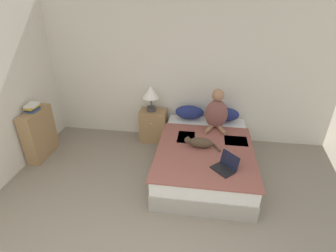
{
  "coord_description": "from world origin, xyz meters",
  "views": [
    {
      "loc": [
        0.55,
        -1.03,
        2.67
      ],
      "look_at": [
        0.06,
        2.33,
        0.85
      ],
      "focal_mm": 28.0,
      "sensor_mm": 36.0,
      "label": 1
    }
  ],
  "objects_px": {
    "cat_tabby": "(200,142)",
    "laptop_open": "(225,166)",
    "bed": "(204,157)",
    "book_stack_top": "(32,107)",
    "nightstand": "(153,125)",
    "person_sitting": "(216,112)",
    "bookshelf": "(39,134)",
    "pillow_far": "(225,114)",
    "pillow_near": "(190,112)",
    "table_lamp": "(151,94)"
  },
  "relations": [
    {
      "from": "cat_tabby",
      "to": "laptop_open",
      "type": "relative_size",
      "value": 1.45
    },
    {
      "from": "cat_tabby",
      "to": "bed",
      "type": "bearing_deg",
      "value": -132.14
    },
    {
      "from": "laptop_open",
      "to": "book_stack_top",
      "type": "xyz_separation_m",
      "value": [
        -3.1,
        0.63,
        0.38
      ]
    },
    {
      "from": "nightstand",
      "to": "book_stack_top",
      "type": "distance_m",
      "value": 2.1
    },
    {
      "from": "person_sitting",
      "to": "book_stack_top",
      "type": "height_order",
      "value": "person_sitting"
    },
    {
      "from": "bookshelf",
      "to": "pillow_far",
      "type": "bearing_deg",
      "value": 14.78
    },
    {
      "from": "person_sitting",
      "to": "pillow_far",
      "type": "bearing_deg",
      "value": 60.82
    },
    {
      "from": "cat_tabby",
      "to": "bookshelf",
      "type": "bearing_deg",
      "value": -0.48
    },
    {
      "from": "laptop_open",
      "to": "bookshelf",
      "type": "xyz_separation_m",
      "value": [
        -3.1,
        0.63,
        -0.12
      ]
    },
    {
      "from": "pillow_far",
      "to": "laptop_open",
      "type": "height_order",
      "value": "pillow_far"
    },
    {
      "from": "laptop_open",
      "to": "bookshelf",
      "type": "height_order",
      "value": "bookshelf"
    },
    {
      "from": "bookshelf",
      "to": "book_stack_top",
      "type": "bearing_deg",
      "value": 25.57
    },
    {
      "from": "pillow_far",
      "to": "person_sitting",
      "type": "height_order",
      "value": "person_sitting"
    },
    {
      "from": "pillow_near",
      "to": "bookshelf",
      "type": "bearing_deg",
      "value": -161.72
    },
    {
      "from": "bookshelf",
      "to": "cat_tabby",
      "type": "bearing_deg",
      "value": -2.71
    },
    {
      "from": "cat_tabby",
      "to": "bookshelf",
      "type": "relative_size",
      "value": 0.65
    },
    {
      "from": "bed",
      "to": "pillow_far",
      "type": "height_order",
      "value": "pillow_far"
    },
    {
      "from": "laptop_open",
      "to": "table_lamp",
      "type": "xyz_separation_m",
      "value": [
        -1.3,
        1.44,
        0.41
      ]
    },
    {
      "from": "bed",
      "to": "person_sitting",
      "type": "bearing_deg",
      "value": 75.15
    },
    {
      "from": "table_lamp",
      "to": "pillow_near",
      "type": "bearing_deg",
      "value": 1.62
    },
    {
      "from": "cat_tabby",
      "to": "table_lamp",
      "type": "distance_m",
      "value": 1.38
    },
    {
      "from": "nightstand",
      "to": "book_stack_top",
      "type": "height_order",
      "value": "book_stack_top"
    },
    {
      "from": "nightstand",
      "to": "book_stack_top",
      "type": "relative_size",
      "value": 2.42
    },
    {
      "from": "pillow_far",
      "to": "nightstand",
      "type": "bearing_deg",
      "value": -179.05
    },
    {
      "from": "book_stack_top",
      "to": "cat_tabby",
      "type": "bearing_deg",
      "value": -2.75
    },
    {
      "from": "cat_tabby",
      "to": "table_lamp",
      "type": "xyz_separation_m",
      "value": [
        -0.94,
        0.94,
        0.37
      ]
    },
    {
      "from": "cat_tabby",
      "to": "table_lamp",
      "type": "bearing_deg",
      "value": -42.91
    },
    {
      "from": "table_lamp",
      "to": "book_stack_top",
      "type": "distance_m",
      "value": 1.97
    },
    {
      "from": "pillow_far",
      "to": "book_stack_top",
      "type": "distance_m",
      "value": 3.27
    },
    {
      "from": "pillow_far",
      "to": "table_lamp",
      "type": "xyz_separation_m",
      "value": [
        -1.34,
        -0.02,
        0.33
      ]
    },
    {
      "from": "laptop_open",
      "to": "book_stack_top",
      "type": "relative_size",
      "value": 1.51
    },
    {
      "from": "nightstand",
      "to": "bookshelf",
      "type": "bearing_deg",
      "value": -156.23
    },
    {
      "from": "laptop_open",
      "to": "bookshelf",
      "type": "bearing_deg",
      "value": -145.35
    },
    {
      "from": "pillow_far",
      "to": "book_stack_top",
      "type": "xyz_separation_m",
      "value": [
        -3.15,
        -0.83,
        0.3
      ]
    },
    {
      "from": "nightstand",
      "to": "person_sitting",
      "type": "bearing_deg",
      "value": -13.38
    },
    {
      "from": "laptop_open",
      "to": "nightstand",
      "type": "relative_size",
      "value": 0.62
    },
    {
      "from": "bookshelf",
      "to": "laptop_open",
      "type": "bearing_deg",
      "value": -11.5
    },
    {
      "from": "table_lamp",
      "to": "pillow_far",
      "type": "bearing_deg",
      "value": 0.86
    },
    {
      "from": "laptop_open",
      "to": "book_stack_top",
      "type": "distance_m",
      "value": 3.19
    },
    {
      "from": "book_stack_top",
      "to": "pillow_far",
      "type": "bearing_deg",
      "value": 14.77
    },
    {
      "from": "person_sitting",
      "to": "table_lamp",
      "type": "relative_size",
      "value": 1.46
    },
    {
      "from": "pillow_near",
      "to": "book_stack_top",
      "type": "bearing_deg",
      "value": -161.74
    },
    {
      "from": "bed",
      "to": "pillow_near",
      "type": "distance_m",
      "value": 1.0
    },
    {
      "from": "pillow_far",
      "to": "cat_tabby",
      "type": "xyz_separation_m",
      "value": [
        -0.41,
        -0.96,
        -0.04
      ]
    },
    {
      "from": "pillow_far",
      "to": "table_lamp",
      "type": "bearing_deg",
      "value": -179.14
    },
    {
      "from": "laptop_open",
      "to": "table_lamp",
      "type": "distance_m",
      "value": 1.98
    },
    {
      "from": "pillow_near",
      "to": "table_lamp",
      "type": "height_order",
      "value": "table_lamp"
    },
    {
      "from": "cat_tabby",
      "to": "book_stack_top",
      "type": "relative_size",
      "value": 2.19
    },
    {
      "from": "cat_tabby",
      "to": "book_stack_top",
      "type": "distance_m",
      "value": 2.76
    },
    {
      "from": "person_sitting",
      "to": "nightstand",
      "type": "height_order",
      "value": "person_sitting"
    }
  ]
}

